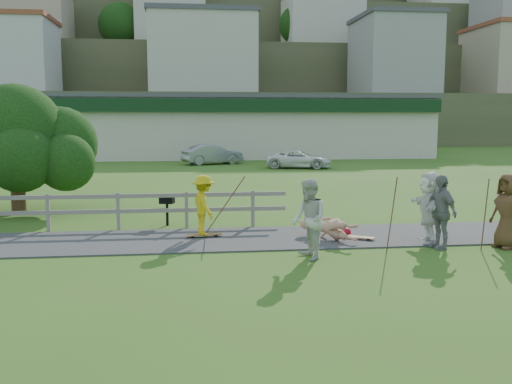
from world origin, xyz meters
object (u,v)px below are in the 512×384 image
tree (17,164)px  spectator_c (507,211)px  car_white (299,159)px  bbq (167,211)px  skater_rider (204,209)px  car_silver (213,154)px  spectator_a (309,219)px  spectator_d (429,207)px  spectator_b (440,212)px  skater_fallen (328,228)px

tree → spectator_c: bearing=-27.5°
car_white → bbq: car_white is taller
skater_rider → car_silver: skater_rider is taller
spectator_a → car_white: spectator_a is taller
spectator_c → car_white: spectator_c is taller
car_silver → car_white: bearing=-144.8°
tree → spectator_d: bearing=-27.7°
car_silver → bbq: size_ratio=4.69×
spectator_d → spectator_c: bearing=73.0°
tree → bbq: (5.23, -3.12, -1.25)m
tree → bbq: size_ratio=5.94×
spectator_b → skater_rider: bearing=-122.1°
skater_rider → spectator_a: (2.36, -2.62, 0.12)m
skater_fallen → car_silver: size_ratio=0.43×
skater_fallen → car_white: bearing=45.7°
skater_rider → car_white: 22.14m
bbq → skater_fallen: bearing=-17.0°
spectator_d → spectator_b: bearing=10.7°
spectator_c → spectator_d: spectator_c is taller
spectator_d → car_silver: (-4.48, 26.13, -0.25)m
car_silver → spectator_a: bearing=162.1°
spectator_a → spectator_c: spectator_c is taller
spectator_b → spectator_a: bearing=-92.9°
car_silver → spectator_b: bearing=169.7°
car_white → bbq: bearing=172.2°
spectator_d → bbq: spectator_d is taller
spectator_d → tree: 13.76m
skater_fallen → tree: bearing=113.7°
spectator_b → spectator_c: 1.70m
skater_fallen → spectator_c: 4.54m
spectator_c → car_white: 23.18m
spectator_b → car_white: spectator_b is taller
spectator_c → spectator_d: (-1.71, 0.83, -0.00)m
spectator_a → car_silver: 27.49m
spectator_a → spectator_c: bearing=86.8°
spectator_a → tree: size_ratio=0.35×
car_white → bbq: 20.63m
car_silver → tree: (-7.68, -19.74, 1.00)m
skater_rider → car_white: (6.82, 21.06, -0.24)m
spectator_a → car_white: size_ratio=0.45×
skater_fallen → tree: 11.31m
spectator_c → car_white: bearing=169.0°
skater_fallen → spectator_c: size_ratio=0.96×
spectator_b → car_silver: (-4.51, 26.77, -0.24)m
skater_fallen → spectator_d: size_ratio=0.96×
skater_rider → spectator_b: bearing=-124.7°
spectator_b → bbq: (-6.95, 3.92, -0.48)m
skater_rider → car_white: size_ratio=0.39×
spectator_c → car_silver: 27.66m
tree → bbq: bearing=-30.8°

